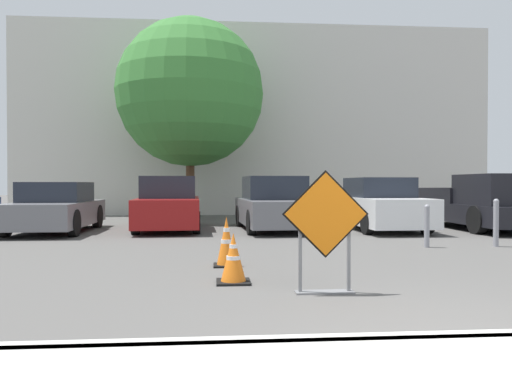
{
  "coord_description": "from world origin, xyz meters",
  "views": [
    {
      "loc": [
        -2.19,
        -3.82,
        1.34
      ],
      "look_at": [
        -0.97,
        11.06,
        1.1
      ],
      "focal_mm": 35.0,
      "sensor_mm": 36.0,
      "label": 1
    }
  ],
  "objects_px": {
    "pickup_truck": "(485,205)",
    "bollard_second": "(496,221)",
    "traffic_cone_second": "(226,242)",
    "bollard_nearest": "(427,225)",
    "traffic_cone_nearest": "(233,259)",
    "parked_car_second": "(56,209)",
    "road_closed_sign": "(325,225)",
    "parked_car_fourth": "(274,205)",
    "parked_car_fifth": "(379,206)",
    "parked_car_third": "(169,205)"
  },
  "relations": [
    {
      "from": "road_closed_sign",
      "to": "parked_car_fifth",
      "type": "height_order",
      "value": "parked_car_fifth"
    },
    {
      "from": "parked_car_fourth",
      "to": "traffic_cone_second",
      "type": "bearing_deg",
      "value": 72.69
    },
    {
      "from": "traffic_cone_nearest",
      "to": "parked_car_third",
      "type": "bearing_deg",
      "value": 101.28
    },
    {
      "from": "traffic_cone_second",
      "to": "parked_car_fourth",
      "type": "xyz_separation_m",
      "value": [
        1.53,
        6.29,
        0.32
      ]
    },
    {
      "from": "traffic_cone_nearest",
      "to": "parked_car_third",
      "type": "xyz_separation_m",
      "value": [
        -1.6,
        8.03,
        0.38
      ]
    },
    {
      "from": "pickup_truck",
      "to": "parked_car_fifth",
      "type": "bearing_deg",
      "value": -4.54
    },
    {
      "from": "parked_car_fourth",
      "to": "bollard_second",
      "type": "bearing_deg",
      "value": 131.57
    },
    {
      "from": "pickup_truck",
      "to": "parked_car_third",
      "type": "bearing_deg",
      "value": -4.97
    },
    {
      "from": "traffic_cone_nearest",
      "to": "bollard_second",
      "type": "xyz_separation_m",
      "value": [
        5.73,
        3.45,
        0.21
      ]
    },
    {
      "from": "parked_car_second",
      "to": "parked_car_third",
      "type": "xyz_separation_m",
      "value": [
        3.07,
        0.47,
        0.06
      ]
    },
    {
      "from": "traffic_cone_second",
      "to": "pickup_truck",
      "type": "distance_m",
      "value": 9.68
    },
    {
      "from": "road_closed_sign",
      "to": "traffic_cone_nearest",
      "type": "relative_size",
      "value": 2.23
    },
    {
      "from": "parked_car_second",
      "to": "bollard_nearest",
      "type": "relative_size",
      "value": 4.67
    },
    {
      "from": "pickup_truck",
      "to": "bollard_second",
      "type": "bearing_deg",
      "value": 63.47
    },
    {
      "from": "traffic_cone_nearest",
      "to": "road_closed_sign",
      "type": "bearing_deg",
      "value": -34.5
    },
    {
      "from": "traffic_cone_second",
      "to": "parked_car_third",
      "type": "relative_size",
      "value": 0.19
    },
    {
      "from": "pickup_truck",
      "to": "traffic_cone_second",
      "type": "bearing_deg",
      "value": 37.19
    },
    {
      "from": "parked_car_fourth",
      "to": "parked_car_fifth",
      "type": "relative_size",
      "value": 1.0
    },
    {
      "from": "parked_car_fourth",
      "to": "bollard_nearest",
      "type": "bearing_deg",
      "value": 119.26
    },
    {
      "from": "road_closed_sign",
      "to": "parked_car_fourth",
      "type": "distance_m",
      "value": 8.45
    },
    {
      "from": "parked_car_third",
      "to": "pickup_truck",
      "type": "xyz_separation_m",
      "value": [
        9.23,
        -0.77,
        0.02
      ]
    },
    {
      "from": "traffic_cone_second",
      "to": "bollard_nearest",
      "type": "distance_m",
      "value": 4.74
    },
    {
      "from": "parked_car_third",
      "to": "parked_car_fifth",
      "type": "distance_m",
      "value": 6.17
    },
    {
      "from": "traffic_cone_nearest",
      "to": "parked_car_fourth",
      "type": "relative_size",
      "value": 0.16
    },
    {
      "from": "traffic_cone_nearest",
      "to": "pickup_truck",
      "type": "distance_m",
      "value": 10.54
    },
    {
      "from": "traffic_cone_nearest",
      "to": "bollard_second",
      "type": "bearing_deg",
      "value": 31.04
    },
    {
      "from": "traffic_cone_second",
      "to": "traffic_cone_nearest",
      "type": "bearing_deg",
      "value": -87.42
    },
    {
      "from": "parked_car_fourth",
      "to": "pickup_truck",
      "type": "distance_m",
      "value": 6.17
    },
    {
      "from": "traffic_cone_nearest",
      "to": "bollard_nearest",
      "type": "distance_m",
      "value": 5.44
    },
    {
      "from": "parked_car_third",
      "to": "bollard_second",
      "type": "xyz_separation_m",
      "value": [
        7.34,
        -4.58,
        -0.17
      ]
    },
    {
      "from": "traffic_cone_nearest",
      "to": "parked_car_second",
      "type": "distance_m",
      "value": 8.9
    },
    {
      "from": "road_closed_sign",
      "to": "traffic_cone_nearest",
      "type": "height_order",
      "value": "road_closed_sign"
    },
    {
      "from": "parked_car_second",
      "to": "parked_car_fourth",
      "type": "bearing_deg",
      "value": -179.26
    },
    {
      "from": "traffic_cone_second",
      "to": "parked_car_third",
      "type": "bearing_deg",
      "value": 103.06
    },
    {
      "from": "bollard_second",
      "to": "parked_car_fifth",
      "type": "bearing_deg",
      "value": 106.35
    },
    {
      "from": "bollard_nearest",
      "to": "traffic_cone_nearest",
      "type": "bearing_deg",
      "value": -140.65
    },
    {
      "from": "traffic_cone_nearest",
      "to": "traffic_cone_second",
      "type": "height_order",
      "value": "traffic_cone_second"
    },
    {
      "from": "parked_car_third",
      "to": "traffic_cone_nearest",
      "type": "bearing_deg",
      "value": 98.97
    },
    {
      "from": "bollard_second",
      "to": "road_closed_sign",
      "type": "bearing_deg",
      "value": -137.84
    },
    {
      "from": "road_closed_sign",
      "to": "traffic_cone_second",
      "type": "xyz_separation_m",
      "value": [
        -1.16,
        2.14,
        -0.44
      ]
    },
    {
      "from": "parked_car_third",
      "to": "bollard_second",
      "type": "relative_size",
      "value": 4.23
    },
    {
      "from": "parked_car_fifth",
      "to": "pickup_truck",
      "type": "bearing_deg",
      "value": 174.16
    },
    {
      "from": "parked_car_second",
      "to": "bollard_second",
      "type": "height_order",
      "value": "parked_car_second"
    },
    {
      "from": "parked_car_third",
      "to": "parked_car_fourth",
      "type": "relative_size",
      "value": 1.0
    },
    {
      "from": "parked_car_fifth",
      "to": "parked_car_fourth",
      "type": "bearing_deg",
      "value": -4.95
    },
    {
      "from": "parked_car_second",
      "to": "bollard_second",
      "type": "xyz_separation_m",
      "value": [
        10.41,
        -4.11,
        -0.11
      ]
    },
    {
      "from": "parked_car_fourth",
      "to": "pickup_truck",
      "type": "relative_size",
      "value": 0.82
    },
    {
      "from": "parked_car_second",
      "to": "pickup_truck",
      "type": "height_order",
      "value": "pickup_truck"
    },
    {
      "from": "pickup_truck",
      "to": "bollard_second",
      "type": "distance_m",
      "value": 4.26
    },
    {
      "from": "parked_car_second",
      "to": "road_closed_sign",
      "type": "bearing_deg",
      "value": 124.36
    }
  ]
}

